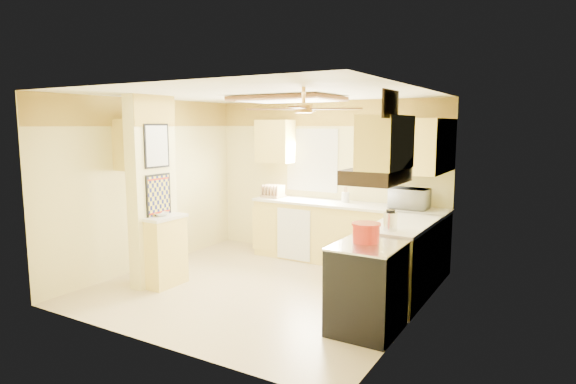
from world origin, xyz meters
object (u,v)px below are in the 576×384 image
Objects in this scene: stove at (367,288)px; kettle at (390,221)px; dutch_oven at (366,232)px; bowl at (161,214)px; microwave at (410,199)px.

kettle is (0.02, 0.64, 0.59)m from stove.
dutch_oven is 1.27× the size of kettle.
stove is 4.89× the size of bowl.
kettle reaches higher than bowl.
stove is 3.86× the size of kettle.
microwave is 2.80× the size of bowl.
microwave reaches higher than bowl.
dutch_oven is (-0.06, 0.09, 0.56)m from stove.
dutch_oven is 0.55m from kettle.
microwave is at bearing 95.58° from stove.
stove is at bearing 0.60° from bowl.
dutch_oven reaches higher than bowl.
dutch_oven is at bearing 2.50° from bowl.
bowl is 2.79m from dutch_oven.
bowl is (-2.63, -2.20, -0.12)m from microwave.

